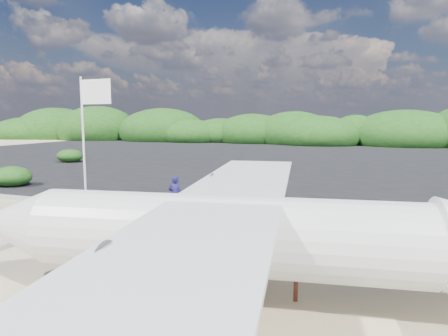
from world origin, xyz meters
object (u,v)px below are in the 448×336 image
at_px(flagpole, 88,252).
at_px(signboard, 264,296).
at_px(baggage_cart, 122,229).
at_px(crew_a, 175,196).
at_px(crew_b, 179,214).
at_px(crew_c, 141,221).

xyz_separation_m(flagpole, signboard, (6.01, -1.18, 0.00)).
distance_m(baggage_cart, flagpole, 2.70).
bearing_deg(crew_a, crew_b, 116.71).
bearing_deg(signboard, crew_b, 135.35).
height_order(signboard, crew_b, crew_b).
relative_size(crew_a, crew_c, 0.97).
relative_size(flagpole, crew_a, 3.04).
distance_m(flagpole, crew_a, 5.22).
distance_m(flagpole, crew_c, 1.90).
bearing_deg(crew_a, flagpole, 81.63).
xyz_separation_m(crew_a, crew_c, (0.94, -4.28, 0.03)).
relative_size(baggage_cart, crew_b, 1.56).
height_order(flagpole, crew_b, flagpole).
relative_size(signboard, crew_a, 0.94).
bearing_deg(crew_b, flagpole, 47.71).
relative_size(baggage_cart, signboard, 1.49).
bearing_deg(crew_a, baggage_cart, 64.59).
xyz_separation_m(signboard, crew_a, (-5.52, 6.30, 0.89)).
bearing_deg(crew_c, crew_a, -56.49).
bearing_deg(baggage_cart, crew_b, 5.40).
xyz_separation_m(baggage_cart, crew_a, (1.02, 2.48, 0.89)).
distance_m(baggage_cart, crew_c, 2.82).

